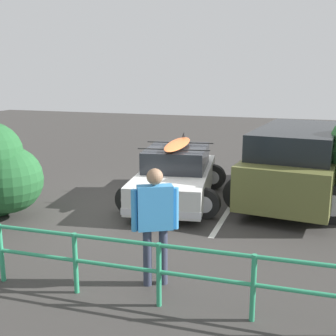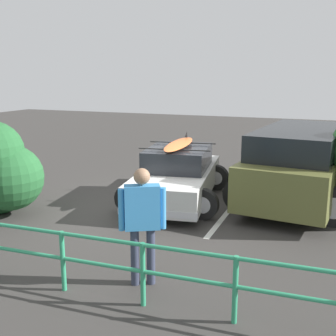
# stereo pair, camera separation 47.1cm
# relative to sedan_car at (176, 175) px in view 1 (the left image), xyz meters

# --- Properties ---
(ground_plane) EXTENTS (44.00, 44.00, 0.02)m
(ground_plane) POSITION_rel_sedan_car_xyz_m (0.32, 0.61, -0.64)
(ground_plane) COLOR #383533
(ground_plane) RESTS_ON ground
(parking_stripe) EXTENTS (0.12, 4.32, 0.00)m
(parking_stripe) POSITION_rel_sedan_car_xyz_m (-1.41, 0.04, -0.63)
(parking_stripe) COLOR silver
(parking_stripe) RESTS_ON ground
(sedan_car) EXTENTS (2.70, 4.20, 1.59)m
(sedan_car) POSITION_rel_sedan_car_xyz_m (0.00, 0.00, 0.00)
(sedan_car) COLOR silver
(sedan_car) RESTS_ON ground
(suv_car) EXTENTS (3.08, 5.15, 1.82)m
(suv_car) POSITION_rel_sedan_car_xyz_m (-2.81, -1.01, 0.32)
(suv_car) COLOR brown
(suv_car) RESTS_ON ground
(person_bystander) EXTENTS (0.62, 0.42, 1.78)m
(person_bystander) POSITION_rel_sedan_car_xyz_m (-1.03, 4.24, 0.44)
(person_bystander) COLOR #33384C
(person_bystander) RESTS_ON ground
(railing_fence) EXTENTS (8.77, 0.41, 0.91)m
(railing_fence) POSITION_rel_sedan_car_xyz_m (0.57, 4.87, -0.03)
(railing_fence) COLOR #2D9366
(railing_fence) RESTS_ON ground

